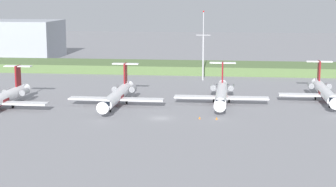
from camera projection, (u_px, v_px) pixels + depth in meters
The scene contains 9 objects.
ground_plane at pixel (175, 94), 149.52m from camera, with size 500.00×500.00×0.00m, color gray.
grass_berm at pixel (188, 68), 192.33m from camera, with size 320.00×20.00×2.91m, color #597542.
regional_jet_nearest at pixel (2, 99), 129.15m from camera, with size 22.81×31.00×9.00m.
regional_jet_second at pixel (117, 95), 133.84m from camera, with size 22.81×31.00×9.00m.
regional_jet_third at pixel (221, 93), 135.84m from camera, with size 22.81×31.00×9.00m.
regional_jet_fourth at pixel (324, 91), 138.65m from camera, with size 22.81×31.00×9.00m.
antenna_mast at pixel (203, 52), 171.88m from camera, with size 4.40×0.50×21.56m.
safety_cone_front_marker at pixel (200, 118), 119.37m from camera, with size 0.44×0.44×0.55m, color orange.
safety_cone_mid_marker at pixel (217, 118), 118.85m from camera, with size 0.44×0.44×0.55m, color orange.
Camera 1 is at (15.26, -116.38, 26.43)m, focal length 59.33 mm.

